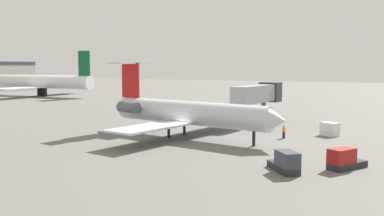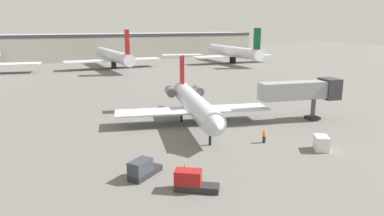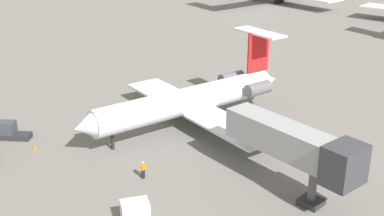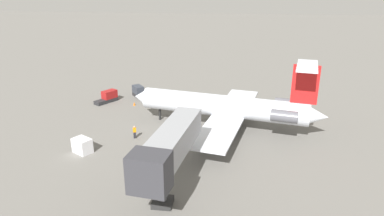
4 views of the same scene
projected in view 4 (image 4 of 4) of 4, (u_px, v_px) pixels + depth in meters
name	position (u px, v px, depth m)	size (l,w,h in m)	color
ground_plane	(224.00, 121.00, 49.53)	(400.00, 400.00, 0.10)	#66635E
regional_jet	(228.00, 106.00, 45.96)	(23.54, 26.74, 9.57)	silver
jet_bridge	(168.00, 149.00, 30.62)	(13.19, 4.56, 6.41)	gray
ground_crew_marshaller	(135.00, 132.00, 43.76)	(0.35, 0.45, 1.69)	black
baggage_tug_lead	(108.00, 97.00, 57.48)	(4.14, 3.28, 1.90)	#262628
baggage_tug_trailing	(139.00, 92.00, 60.08)	(4.01, 3.58, 1.90)	#262628
cargo_container_uld	(82.00, 146.00, 40.00)	(2.38, 2.62, 1.75)	silver
traffic_cone_near	(134.00, 104.00, 55.90)	(0.36, 0.36, 0.55)	orange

